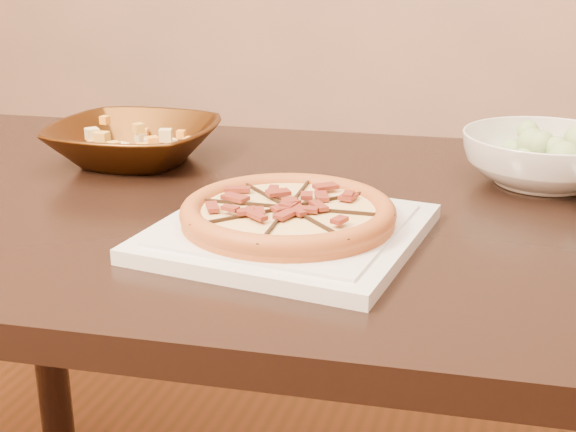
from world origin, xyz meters
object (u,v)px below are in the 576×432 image
pizza (288,213)px  bronze_bowl (135,143)px  plate (288,231)px  dining_table (233,272)px  salad_bowl (544,159)px

pizza → bronze_bowl: bearing=142.6°
plate → bronze_bowl: bronze_bowl is taller
dining_table → pizza: size_ratio=5.27×
pizza → salad_bowl: bearing=48.9°
dining_table → salad_bowl: size_ratio=5.71×
plate → salad_bowl: size_ratio=1.39×
plate → salad_bowl: (0.29, 0.33, 0.03)m
plate → bronze_bowl: (-0.33, 0.25, 0.02)m
pizza → salad_bowl: (0.29, 0.33, 0.00)m
pizza → dining_table: bearing=133.1°
pizza → bronze_bowl: size_ratio=0.99×
salad_bowl → dining_table: bearing=-154.4°
plate → salad_bowl: 0.44m
dining_table → pizza: pizza is taller
dining_table → salad_bowl: 0.48m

